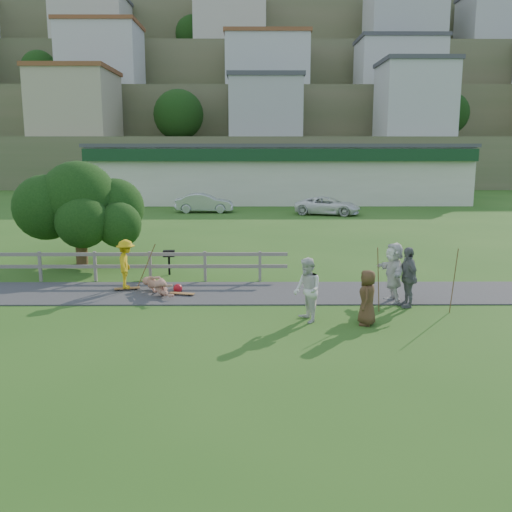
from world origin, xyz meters
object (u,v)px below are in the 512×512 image
Objects in this scene: skater_rider at (126,267)px; spectator_d at (393,273)px; spectator_b at (408,277)px; skater_fallen at (158,286)px; spectator_c at (367,297)px; car_white at (328,206)px; tree at (80,223)px; spectator_a at (307,290)px; bbq at (169,263)px; car_silver at (204,203)px.

spectator_d reaches higher than skater_rider.
skater_fallen is at bearing -109.83° from spectator_b.
spectator_c reaches higher than car_white.
tree is (-10.29, 8.35, 0.98)m from spectator_c.
spectator_d is 0.38× the size of tree.
spectator_a is at bearing -86.63° from spectator_c.
skater_rider reaches higher than skater_fallen.
car_white is at bearing -31.70° from skater_rider.
skater_fallen is 1.92× the size of bbq.
spectator_b reaches higher than car_silver.
bbq is at bearing -129.31° from spectator_b.
car_white is (9.70, 22.21, -0.18)m from skater_rider.
spectator_a is 1.92× the size of bbq.
skater_fallen is at bearing -178.74° from car_silver.
spectator_d reaches higher than spectator_b.
bbq is (0.43, -21.27, -0.24)m from car_silver.
skater_rider is 8.33m from spectator_c.
car_white is at bearing 62.56° from bbq.
tree is 4.63m from bbq.
skater_rider is at bearing 178.50° from car_silver.
spectator_c is at bearing -48.57° from bbq.
skater_rider is at bearing -57.85° from tree.
spectator_c is at bearing 63.39° from spectator_a.
spectator_d is 8.60m from bbq.
car_silver is at bearing 56.88° from skater_fallen.
skater_fallen is 3.10m from bbq.
tree reaches higher than spectator_c.
skater_fallen is 0.95× the size of spectator_d.
spectator_b is at bearing 26.69° from spectator_d.
spectator_a is 27.75m from car_silver.
spectator_a is 3.53m from spectator_d.
tree reaches higher than skater_rider.
spectator_c is 8.94m from bbq.
skater_rider is 23.78m from car_silver.
spectator_b is 1.20× the size of spectator_c.
car_silver is 21.27m from bbq.
skater_rider is 0.92× the size of skater_fallen.
car_silver is (-6.77, 27.56, -0.06)m from spectator_c.
spectator_b reaches higher than skater_rider.
spectator_b is 13.58m from tree.
skater_fallen is at bearing -125.26° from skater_rider.
spectator_b is 27.07m from car_silver.
bbq is (3.95, -2.06, -1.27)m from tree.
car_white is 21.69m from tree.
skater_fallen is 7.61m from spectator_d.
tree is at bearing -128.68° from spectator_b.
car_silver is at bearing -9.68° from skater_rider.
skater_fallen is 6.69m from tree.
spectator_b reaches higher than spectator_c.
spectator_c is (-1.58, -1.81, -0.16)m from spectator_b.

